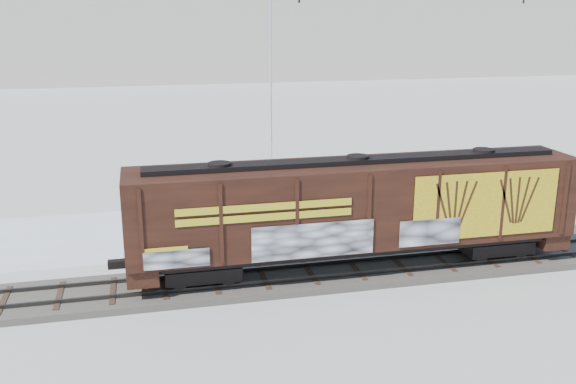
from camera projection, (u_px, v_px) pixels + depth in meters
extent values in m
plane|color=white|center=(310.00, 279.00, 26.93)|extent=(500.00, 500.00, 0.00)
cube|color=#59544C|center=(310.00, 276.00, 26.89)|extent=(50.00, 3.40, 0.28)
cube|color=#33302D|center=(315.00, 278.00, 26.16)|extent=(50.00, 0.10, 0.15)
cube|color=#33302D|center=(306.00, 264.00, 27.51)|extent=(50.00, 0.10, 0.15)
cube|color=white|center=(273.00, 223.00, 33.95)|extent=(40.00, 8.00, 0.03)
cube|color=white|center=(173.00, 39.00, 114.33)|extent=(360.00, 40.00, 12.00)
cube|color=white|center=(164.00, 5.00, 140.81)|extent=(360.00, 40.00, 24.00)
cube|color=black|center=(202.00, 269.00, 25.71)|extent=(3.00, 2.00, 0.90)
cube|color=black|center=(492.00, 243.00, 28.52)|extent=(3.00, 2.00, 0.90)
cylinder|color=black|center=(180.00, 278.00, 24.77)|extent=(0.90, 0.12, 0.90)
cube|color=black|center=(355.00, 244.00, 26.97)|extent=(18.75, 2.40, 0.25)
cube|color=#33180E|center=(356.00, 202.00, 26.48)|extent=(18.75, 3.00, 3.37)
cube|color=black|center=(358.00, 160.00, 26.00)|extent=(17.25, 0.90, 0.20)
cube|color=gold|center=(487.00, 205.00, 26.14)|extent=(6.37, 0.03, 2.73)
cube|color=gold|center=(266.00, 212.00, 24.04)|extent=(6.75, 0.02, 0.70)
cube|color=white|center=(314.00, 241.00, 24.79)|extent=(4.87, 0.03, 1.40)
cylinder|color=silver|center=(272.00, 187.00, 40.55)|extent=(0.90, 0.90, 0.20)
cylinder|color=silver|center=(271.00, 84.00, 38.78)|extent=(0.14, 0.14, 13.14)
imported|color=silver|center=(209.00, 212.00, 33.13)|extent=(5.02, 3.18, 1.59)
imported|color=silver|center=(186.00, 216.00, 32.47)|extent=(4.89, 1.84, 1.59)
imported|color=black|center=(390.00, 211.00, 33.83)|extent=(4.67, 2.72, 1.27)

